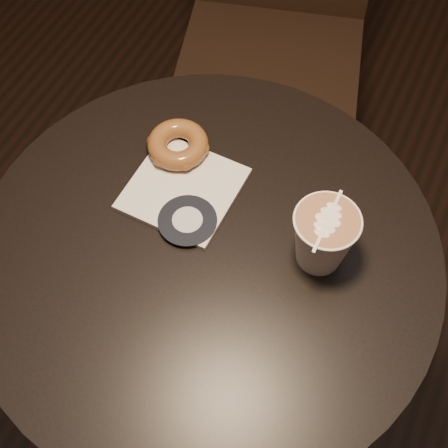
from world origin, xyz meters
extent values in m
plane|color=black|center=(0.00, 0.00, 0.00)|extent=(4.50, 4.50, 0.00)
cylinder|color=black|center=(0.00, 0.00, 0.73)|extent=(0.70, 0.70, 0.03)
cylinder|color=black|center=(0.00, 0.00, 0.37)|extent=(0.07, 0.07, 0.70)
cylinder|color=black|center=(0.00, 0.00, 0.01)|extent=(0.44, 0.44, 0.02)
cube|color=black|center=(-0.16, 0.64, 0.48)|extent=(0.52, 0.52, 0.04)
cylinder|color=black|center=(-0.28, 0.42, 0.24)|extent=(0.04, 0.04, 0.48)
cylinder|color=black|center=(0.07, 0.52, 0.24)|extent=(0.04, 0.04, 0.48)
cylinder|color=black|center=(-0.38, 0.77, 0.24)|extent=(0.04, 0.04, 0.48)
cylinder|color=black|center=(-0.03, 0.86, 0.24)|extent=(0.04, 0.04, 0.48)
cube|color=silver|center=(-0.08, 0.08, 0.75)|extent=(0.16, 0.16, 0.01)
torus|color=brown|center=(-0.12, 0.14, 0.77)|extent=(0.10, 0.10, 0.03)
camera|label=1|loc=(0.21, -0.39, 1.56)|focal=50.00mm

